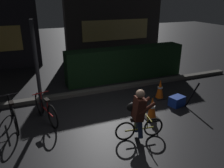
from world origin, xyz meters
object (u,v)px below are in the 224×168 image
parked_bike_left_mid (13,113)px  cyclist (139,114)px  traffic_cone_far (160,89)px  closed_umbrella (192,95)px  traffic_cone_near (152,109)px  street_post (37,71)px  blue_crate (177,101)px  parked_bike_center_left (46,109)px

parked_bike_left_mid → cyclist: size_ratio=1.33×
parked_bike_left_mid → cyclist: (2.72, -1.72, 0.28)m
traffic_cone_far → cyclist: (-1.73, -1.71, 0.31)m
cyclist → parked_bike_left_mid: bearing=155.3°
traffic_cone_far → cyclist: 2.45m
closed_umbrella → traffic_cone_near: bearing=-132.3°
cyclist → street_post: bearing=143.2°
street_post → traffic_cone_near: size_ratio=4.10×
parked_bike_left_mid → traffic_cone_near: bearing=-114.9°
street_post → traffic_cone_far: size_ratio=4.04×
parked_bike_left_mid → blue_crate: (4.62, -0.68, -0.20)m
parked_bike_left_mid → traffic_cone_near: parked_bike_left_mid is taller
street_post → parked_bike_left_mid: size_ratio=1.59×
parked_bike_left_mid → traffic_cone_far: size_ratio=2.54×
traffic_cone_far → cyclist: bearing=-135.3°
parked_bike_center_left → traffic_cone_far: (3.63, 0.07, -0.02)m
traffic_cone_near → blue_crate: traffic_cone_near is taller
parked_bike_left_mid → traffic_cone_far: bearing=-97.8°
traffic_cone_near → cyclist: (-0.77, -0.64, 0.32)m
parked_bike_left_mid → cyclist: cyclist is taller
blue_crate → cyclist: bearing=-151.4°
parked_bike_left_mid → traffic_cone_far: (4.44, -0.01, -0.03)m
parked_bike_left_mid → parked_bike_center_left: size_ratio=1.08×
traffic_cone_near → cyclist: cyclist is taller
street_post → parked_bike_left_mid: 1.24m
parked_bike_left_mid → traffic_cone_near: size_ratio=2.57×
street_post → traffic_cone_far: street_post is taller
parked_bike_center_left → blue_crate: (3.81, -0.60, -0.18)m
blue_crate → traffic_cone_near: bearing=-160.6°
traffic_cone_far → blue_crate: 0.72m
traffic_cone_near → closed_umbrella: bearing=5.8°
parked_bike_left_mid → parked_bike_center_left: (0.81, -0.08, -0.02)m
traffic_cone_near → traffic_cone_far: (0.96, 1.07, 0.00)m
cyclist → blue_crate: bearing=36.2°
parked_bike_center_left → cyclist: size_ratio=1.22×
cyclist → closed_umbrella: cyclist is taller
parked_bike_left_mid → closed_umbrella: (4.95, -0.93, 0.06)m
traffic_cone_far → street_post: bearing=176.5°
traffic_cone_far → blue_crate: size_ratio=1.48×
traffic_cone_near → closed_umbrella: size_ratio=0.75×
street_post → parked_bike_center_left: size_ratio=1.72×
street_post → blue_crate: 4.15m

